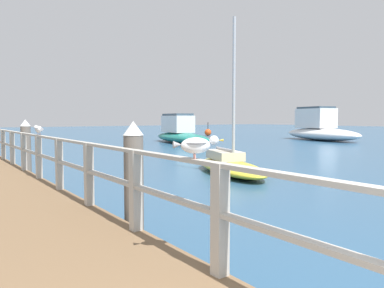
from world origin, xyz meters
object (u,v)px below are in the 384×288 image
(seagull_foreground, at_px, (197,144))
(boat_2, at_px, (320,129))
(boat_1, at_px, (230,165))
(dock_piling_far, at_px, (26,149))
(channel_buoy, at_px, (208,132))
(dock_piling_near, at_px, (134,184))
(seagull_background, at_px, (39,129))
(boat_0, at_px, (180,133))

(seagull_foreground, bearing_deg, boat_2, 146.14)
(boat_1, bearing_deg, seagull_foreground, 66.11)
(dock_piling_far, xyz_separation_m, boat_1, (5.82, -2.60, -0.62))
(boat_1, relative_size, channel_buoy, 3.63)
(dock_piling_far, height_order, seagull_foreground, dock_piling_far)
(dock_piling_near, height_order, seagull_background, dock_piling_near)
(seagull_background, xyz_separation_m, channel_buoy, (21.88, 21.84, -1.25))
(boat_1, bearing_deg, seagull_background, 25.47)
(channel_buoy, bearing_deg, boat_1, -126.49)
(dock_piling_near, xyz_separation_m, dock_piling_far, (0.00, 7.10, 0.00))
(boat_0, distance_m, boat_2, 12.01)
(channel_buoy, bearing_deg, seagull_foreground, -128.27)
(seagull_background, relative_size, boat_0, 0.06)
(dock_piling_far, xyz_separation_m, boat_0, (12.92, 10.99, -0.19))
(dock_piling_far, height_order, boat_1, boat_1)
(dock_piling_far, relative_size, seagull_foreground, 3.97)
(seagull_background, xyz_separation_m, boat_1, (6.20, 0.64, -1.32))
(seagull_background, height_order, boat_0, boat_0)
(dock_piling_near, height_order, seagull_foreground, dock_piling_near)
(dock_piling_far, bearing_deg, channel_buoy, 40.87)
(seagull_foreground, relative_size, channel_buoy, 0.33)
(boat_0, xyz_separation_m, boat_1, (-7.11, -13.59, -0.43))
(seagull_foreground, xyz_separation_m, seagull_background, (-0.01, 5.89, 0.00))
(boat_0, height_order, boat_1, boat_1)
(seagull_foreground, bearing_deg, seagull_background, -156.99)
(seagull_foreground, height_order, seagull_background, same)
(seagull_foreground, relative_size, boat_1, 0.09)
(dock_piling_far, bearing_deg, seagull_background, -96.70)
(dock_piling_near, height_order, boat_0, boat_0)
(boat_1, height_order, channel_buoy, boat_1)
(boat_0, relative_size, boat_2, 0.98)
(dock_piling_far, height_order, boat_2, boat_2)
(dock_piling_near, distance_m, seagull_background, 3.94)
(dock_piling_far, bearing_deg, boat_2, 16.08)
(dock_piling_near, distance_m, boat_1, 7.38)
(seagull_background, bearing_deg, dock_piling_far, 78.50)
(channel_buoy, bearing_deg, boat_0, -138.43)
(dock_piling_near, bearing_deg, dock_piling_far, 90.00)
(boat_0, bearing_deg, seagull_foreground, -112.66)
(seagull_foreground, xyz_separation_m, boat_1, (6.19, 6.53, -1.32))
(boat_0, bearing_deg, dock_piling_far, -128.81)
(seagull_foreground, bearing_deg, boat_0, 169.47)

